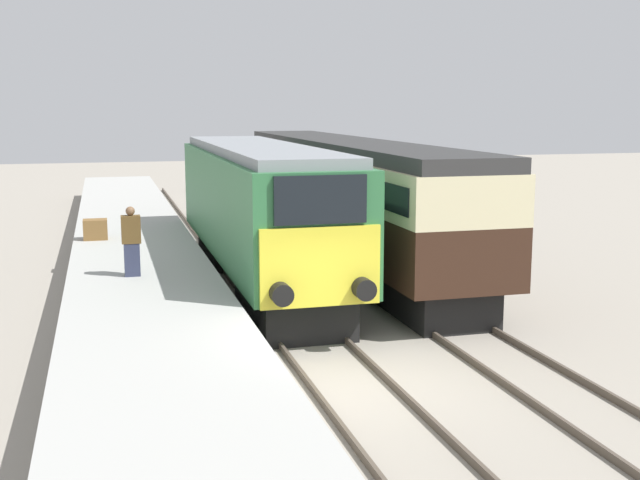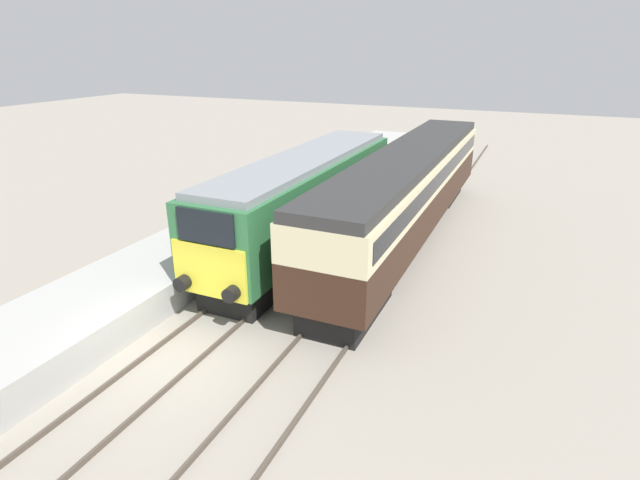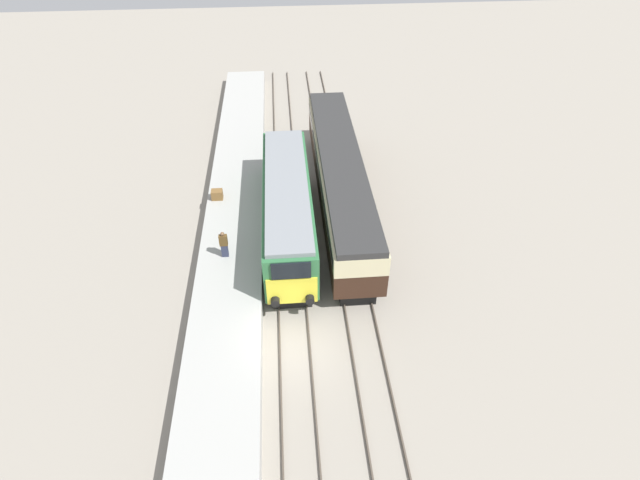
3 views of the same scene
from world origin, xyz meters
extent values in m
plane|color=gray|center=(0.00, 0.00, 0.00)|extent=(120.00, 120.00, 0.00)
cube|color=#A8A8A3|center=(-3.30, 8.00, 0.52)|extent=(3.50, 50.00, 1.04)
cube|color=#4C4238|center=(-0.72, 5.00, 0.07)|extent=(0.07, 60.00, 0.14)
cube|color=#4C4238|center=(0.72, 5.00, 0.07)|extent=(0.07, 60.00, 0.14)
cube|color=#4C4238|center=(2.68, 5.00, 0.07)|extent=(0.07, 60.00, 0.14)
cube|color=#4C4238|center=(4.12, 5.00, 0.07)|extent=(0.07, 60.00, 0.14)
cube|color=black|center=(0.00, 4.60, 0.50)|extent=(2.03, 4.00, 1.00)
cube|color=black|center=(0.00, 12.45, 0.50)|extent=(2.03, 4.00, 1.00)
cube|color=#2D6B3D|center=(0.00, 8.52, 2.35)|extent=(2.70, 12.85, 2.70)
cube|color=yellow|center=(0.00, 2.06, 1.81)|extent=(2.48, 0.10, 1.62)
cube|color=black|center=(0.00, 2.06, 3.16)|extent=(1.89, 0.10, 0.97)
cube|color=gray|center=(0.00, 8.52, 3.82)|extent=(2.38, 12.34, 0.24)
cylinder|color=black|center=(-0.85, 1.85, 1.35)|extent=(0.44, 0.35, 0.44)
cylinder|color=black|center=(0.85, 1.85, 1.35)|extent=(0.44, 0.35, 0.44)
cube|color=black|center=(3.40, 4.31, 0.47)|extent=(1.89, 3.60, 0.95)
cube|color=black|center=(3.40, 18.41, 0.47)|extent=(1.89, 3.60, 0.95)
cube|color=#331E14|center=(3.40, 11.36, 1.68)|extent=(2.70, 18.50, 1.45)
cube|color=beige|center=(3.40, 11.36, 2.97)|extent=(2.71, 18.50, 1.14)
cube|color=black|center=(3.40, 11.36, 2.97)|extent=(2.75, 17.76, 0.63)
cube|color=#2D2D2D|center=(3.40, 11.36, 3.73)|extent=(2.48, 18.50, 0.36)
cube|color=#2D334C|center=(-3.54, 5.85, 1.43)|extent=(0.36, 0.24, 0.78)
cube|color=brown|center=(-3.54, 5.85, 2.14)|extent=(0.44, 0.26, 0.65)
sphere|color=brown|center=(-3.54, 5.85, 2.58)|extent=(0.21, 0.21, 0.21)
cube|color=brown|center=(-4.40, 11.46, 1.34)|extent=(0.70, 0.56, 0.60)
camera|label=1|loc=(-4.13, -13.08, 5.01)|focal=45.00mm
camera|label=2|loc=(8.22, -8.57, 7.89)|focal=28.00mm
camera|label=3|loc=(-0.05, -15.15, 19.19)|focal=28.00mm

